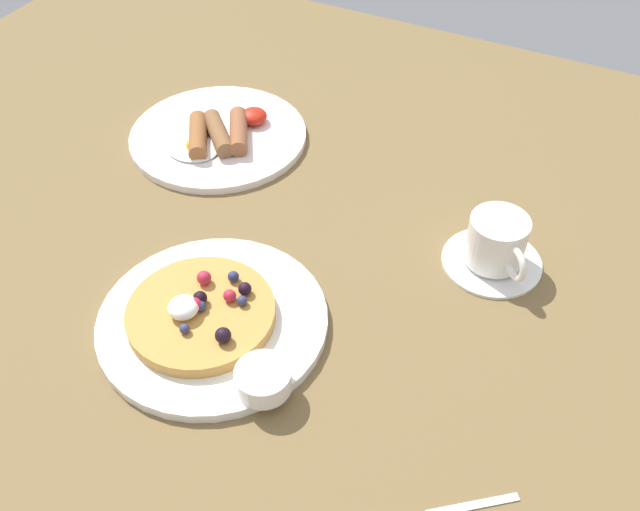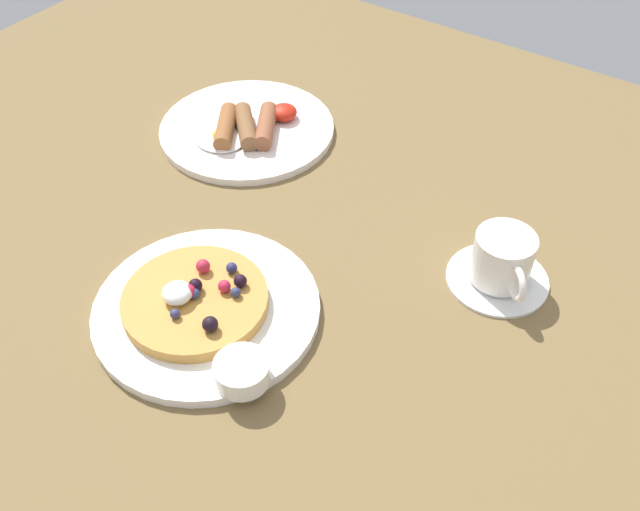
{
  "view_description": "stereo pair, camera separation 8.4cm",
  "coord_description": "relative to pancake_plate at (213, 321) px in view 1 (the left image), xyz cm",
  "views": [
    {
      "loc": [
        28.61,
        -54.89,
        63.31
      ],
      "look_at": [
        1.25,
        -0.89,
        4.0
      ],
      "focal_mm": 40.61,
      "sensor_mm": 36.0,
      "label": 1
    },
    {
      "loc": [
        35.82,
        -50.59,
        63.31
      ],
      "look_at": [
        1.25,
        -0.89,
        4.0
      ],
      "focal_mm": 40.61,
      "sensor_mm": 36.0,
      "label": 2
    }
  ],
  "objects": [
    {
      "name": "fried_breakfast",
      "position": [
        -17.87,
        29.63,
        1.61
      ],
      "size": [
        11.94,
        15.33,
        2.77
      ],
      "color": "brown",
      "rests_on": "breakfast_plate"
    },
    {
      "name": "coffee_saucer",
      "position": [
        25.29,
        23.95,
        -0.23
      ],
      "size": [
        12.32,
        12.32,
        0.82
      ],
      "primitive_type": "cylinder",
      "color": "white",
      "rests_on": "ground_plane"
    },
    {
      "name": "syrup_ramekin",
      "position": [
        9.9,
        -5.54,
        1.93
      ],
      "size": [
        5.91,
        5.91,
        2.5
      ],
      "color": "white",
      "rests_on": "pancake_plate"
    },
    {
      "name": "breakfast_plate",
      "position": [
        -19.06,
        30.91,
        -0.07
      ],
      "size": [
        26.23,
        26.23,
        1.13
      ],
      "primitive_type": "cylinder",
      "color": "white",
      "rests_on": "ground_plane"
    },
    {
      "name": "pancake_plate",
      "position": [
        0.0,
        0.0,
        0.0
      ],
      "size": [
        26.14,
        26.14,
        1.28
      ],
      "primitive_type": "cylinder",
      "color": "white",
      "rests_on": "ground_plane"
    },
    {
      "name": "pancake_with_berries",
      "position": [
        -0.95,
        -0.66,
        1.62
      ],
      "size": [
        16.72,
        16.72,
        3.63
      ],
      "color": "#C48A3E",
      "rests_on": "pancake_plate"
    },
    {
      "name": "ground_plane",
      "position": [
        6.35,
        12.8,
        -2.14
      ],
      "size": [
        166.09,
        131.05,
        3.0
      ],
      "primitive_type": "cube",
      "color": "brown"
    },
    {
      "name": "coffee_cup",
      "position": [
        25.42,
        23.82,
        3.4
      ],
      "size": [
        8.54,
        8.69,
        6.21
      ],
      "color": "white",
      "rests_on": "coffee_saucer"
    }
  ]
}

